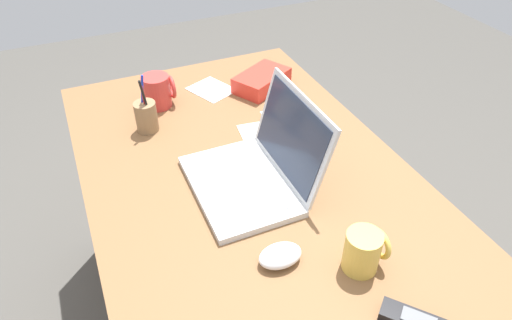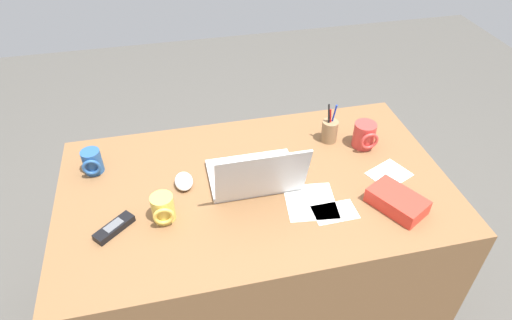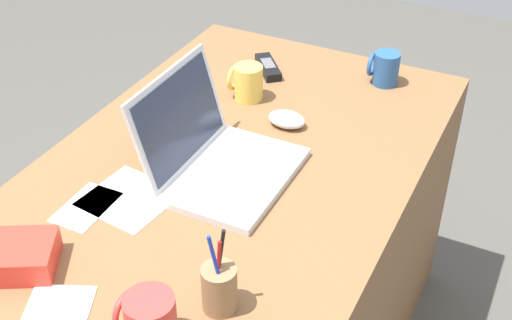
% 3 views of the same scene
% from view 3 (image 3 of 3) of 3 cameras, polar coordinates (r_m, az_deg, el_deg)
% --- Properties ---
extents(desk, '(1.42, 0.83, 0.76)m').
position_cam_3_polar(desk, '(1.83, -2.64, -10.77)').
color(desk, brown).
rests_on(desk, ground).
extents(laptop, '(0.33, 0.29, 0.23)m').
position_cam_3_polar(laptop, '(1.55, -3.12, 0.33)').
color(laptop, silver).
rests_on(laptop, desk).
extents(computer_mouse, '(0.07, 0.10, 0.04)m').
position_cam_3_polar(computer_mouse, '(1.73, 2.56, 3.39)').
color(computer_mouse, white).
rests_on(computer_mouse, desk).
extents(coffee_mug_white, '(0.07, 0.08, 0.09)m').
position_cam_3_polar(coffee_mug_white, '(1.94, 10.62, 7.50)').
color(coffee_mug_white, '#26518C').
rests_on(coffee_mug_white, desk).
extents(coffee_mug_tall, '(0.08, 0.09, 0.10)m').
position_cam_3_polar(coffee_mug_tall, '(1.84, -0.74, 6.47)').
color(coffee_mug_tall, '#E0BC4C').
rests_on(coffee_mug_tall, desk).
extents(cordless_phone, '(0.14, 0.12, 0.03)m').
position_cam_3_polar(cordless_phone, '(1.99, 1.00, 7.70)').
color(cordless_phone, black).
rests_on(cordless_phone, desk).
extents(pen_holder, '(0.06, 0.06, 0.17)m').
position_cam_3_polar(pen_holder, '(1.24, -3.06, -10.49)').
color(pen_holder, olive).
rests_on(pen_holder, desk).
extents(snack_bag, '(0.19, 0.22, 0.06)m').
position_cam_3_polar(snack_bag, '(1.41, -20.06, -7.54)').
color(snack_bag, red).
rests_on(snack_bag, desk).
extents(paper_note_near_laptop, '(0.15, 0.10, 0.00)m').
position_cam_3_polar(paper_note_near_laptop, '(1.52, -13.88, -3.80)').
color(paper_note_near_laptop, white).
rests_on(paper_note_near_laptop, desk).
extents(paper_note_left, '(0.19, 0.20, 0.00)m').
position_cam_3_polar(paper_note_left, '(1.52, -10.45, -3.15)').
color(paper_note_left, white).
rests_on(paper_note_left, desk).
extents(paper_note_right, '(0.18, 0.16, 0.00)m').
position_cam_3_polar(paper_note_right, '(1.31, -16.26, -12.22)').
color(paper_note_right, white).
rests_on(paper_note_right, desk).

